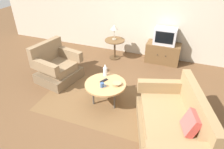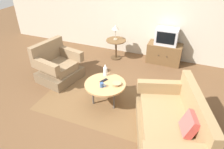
% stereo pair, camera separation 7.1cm
% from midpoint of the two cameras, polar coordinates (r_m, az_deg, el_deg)
% --- Properties ---
extents(ground_plane, '(16.00, 16.00, 0.00)m').
position_cam_midpoint_polar(ground_plane, '(4.36, -1.47, -7.43)').
color(ground_plane, brown).
extents(back_wall, '(9.00, 0.12, 2.70)m').
position_cam_midpoint_polar(back_wall, '(5.93, 8.40, 17.80)').
color(back_wall, '#BCB29E').
rests_on(back_wall, ground).
extents(area_rug, '(2.66, 1.55, 0.00)m').
position_cam_midpoint_polar(area_rug, '(4.34, -1.33, -7.68)').
color(area_rug, brown).
rests_on(area_rug, ground).
extents(armchair, '(0.98, 1.06, 0.90)m').
position_cam_midpoint_polar(armchair, '(5.09, -14.50, 2.04)').
color(armchair, brown).
rests_on(armchair, ground).
extents(couch, '(1.39, 1.80, 0.89)m').
position_cam_midpoint_polar(couch, '(3.59, 16.54, -13.35)').
color(couch, brown).
rests_on(couch, ground).
extents(coffee_table, '(0.82, 0.82, 0.48)m').
position_cam_midpoint_polar(coffee_table, '(4.07, -1.40, -2.87)').
color(coffee_table, tan).
rests_on(coffee_table, ground).
extents(side_table, '(0.56, 0.56, 0.56)m').
position_cam_midpoint_polar(side_table, '(5.86, 1.48, 8.21)').
color(side_table, brown).
rests_on(side_table, ground).
extents(tv_stand, '(0.90, 0.47, 0.55)m').
position_cam_midpoint_polar(tv_stand, '(5.86, 14.59, 5.69)').
color(tv_stand, brown).
rests_on(tv_stand, ground).
extents(television, '(0.57, 0.41, 0.42)m').
position_cam_midpoint_polar(television, '(5.68, 15.28, 10.15)').
color(television, '#B7B7BC').
rests_on(television, tv_stand).
extents(table_lamp, '(0.19, 0.19, 0.42)m').
position_cam_midpoint_polar(table_lamp, '(5.70, 1.37, 12.79)').
color(table_lamp, '#9E937A').
rests_on(table_lamp, side_table).
extents(vase, '(0.08, 0.08, 0.26)m').
position_cam_midpoint_polar(vase, '(4.24, -1.38, 1.26)').
color(vase, white).
rests_on(vase, coffee_table).
extents(mug, '(0.12, 0.08, 0.09)m').
position_cam_midpoint_polar(mug, '(3.94, -2.29, -2.90)').
color(mug, '#335184').
rests_on(mug, coffee_table).
extents(bowl, '(0.18, 0.18, 0.04)m').
position_cam_midpoint_polar(bowl, '(4.00, 1.84, -2.62)').
color(bowl, tan).
rests_on(bowl, coffee_table).
extents(tv_remote_dark, '(0.12, 0.18, 0.02)m').
position_cam_midpoint_polar(tv_remote_dark, '(4.12, -1.84, -1.69)').
color(tv_remote_dark, black).
rests_on(tv_remote_dark, coffee_table).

